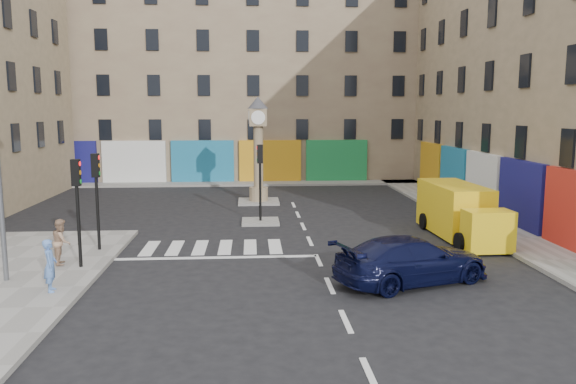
{
  "coord_description": "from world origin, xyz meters",
  "views": [
    {
      "loc": [
        -2.44,
        -18.9,
        5.52
      ],
      "look_at": [
        -0.87,
        4.71,
        2.0
      ],
      "focal_mm": 35.0,
      "sensor_mm": 36.0,
      "label": 1
    }
  ],
  "objects": [
    {
      "name": "building_far",
      "position": [
        -4.0,
        28.0,
        8.5
      ],
      "size": [
        32.0,
        10.0,
        17.0
      ],
      "primitive_type": "cube",
      "color": "gray",
      "rests_on": "ground"
    },
    {
      "name": "ground",
      "position": [
        0.0,
        0.0,
        0.0
      ],
      "size": [
        120.0,
        120.0,
        0.0
      ],
      "primitive_type": "plane",
      "color": "black",
      "rests_on": "ground"
    },
    {
      "name": "yellow_van",
      "position": [
        6.51,
        4.32,
        1.11
      ],
      "size": [
        2.26,
        6.22,
        2.24
      ],
      "rotation": [
        0.0,
        0.0,
        0.03
      ],
      "color": "yellow",
      "rests_on": "ground"
    },
    {
      "name": "pedestrian_tan",
      "position": [
        -9.04,
        0.61,
        0.95
      ],
      "size": [
        0.75,
        0.88,
        1.59
      ],
      "primitive_type": "imported",
      "rotation": [
        0.0,
        0.0,
        1.77
      ],
      "color": "tan",
      "rests_on": "sidewalk_left"
    },
    {
      "name": "pedestrian_blue",
      "position": [
        -8.39,
        -2.41,
        0.94
      ],
      "size": [
        0.5,
        0.65,
        1.58
      ],
      "primitive_type": "imported",
      "rotation": [
        0.0,
        0.0,
        1.8
      ],
      "color": "#567FC6",
      "rests_on": "sidewalk_left"
    },
    {
      "name": "navy_sedan",
      "position": [
        2.65,
        -1.86,
        0.75
      ],
      "size": [
        5.57,
        3.77,
        1.5
      ],
      "primitive_type": "imported",
      "rotation": [
        0.0,
        0.0,
        1.93
      ],
      "color": "black",
      "rests_on": "ground"
    },
    {
      "name": "traffic_light_left_far",
      "position": [
        -8.3,
        2.6,
        2.62
      ],
      "size": [
        0.28,
        0.22,
        3.7
      ],
      "color": "black",
      "rests_on": "sidewalk_left"
    },
    {
      "name": "traffic_light_left_near",
      "position": [
        -8.3,
        0.2,
        2.62
      ],
      "size": [
        0.28,
        0.22,
        3.7
      ],
      "color": "black",
      "rests_on": "sidewalk_left"
    },
    {
      "name": "traffic_light_island",
      "position": [
        -2.0,
        8.0,
        2.59
      ],
      "size": [
        0.28,
        0.22,
        3.7
      ],
      "color": "black",
      "rests_on": "island_near"
    },
    {
      "name": "clock_pillar",
      "position": [
        -2.0,
        14.0,
        3.55
      ],
      "size": [
        1.2,
        1.2,
        6.1
      ],
      "color": "#9A8465",
      "rests_on": "island_far"
    },
    {
      "name": "island_far",
      "position": [
        -2.0,
        14.0,
        0.06
      ],
      "size": [
        2.4,
        2.4,
        0.12
      ],
      "primitive_type": "cube",
      "color": "gray",
      "rests_on": "ground"
    },
    {
      "name": "island_near",
      "position": [
        -2.0,
        8.0,
        0.06
      ],
      "size": [
        1.8,
        1.8,
        0.12
      ],
      "primitive_type": "cube",
      "color": "gray",
      "rests_on": "ground"
    },
    {
      "name": "sidewalk_right",
      "position": [
        8.7,
        10.0,
        0.07
      ],
      "size": [
        2.6,
        30.0,
        0.15
      ],
      "primitive_type": "cube",
      "color": "gray",
      "rests_on": "ground"
    },
    {
      "name": "sidewalk_far",
      "position": [
        -4.0,
        22.2,
        0.07
      ],
      "size": [
        32.0,
        2.4,
        0.15
      ],
      "primitive_type": "cube",
      "color": "gray",
      "rests_on": "ground"
    }
  ]
}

